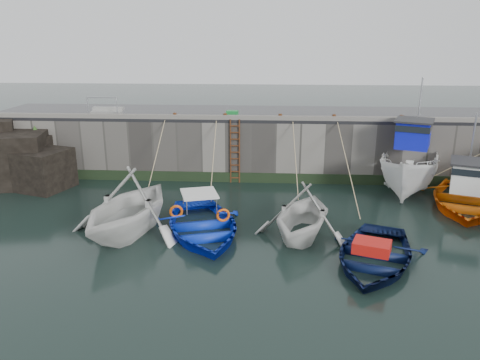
# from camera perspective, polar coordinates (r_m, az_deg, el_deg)

# --- Properties ---
(ground) EXTENTS (120.00, 120.00, 0.00)m
(ground) POSITION_cam_1_polar(r_m,az_deg,el_deg) (14.38, 4.56, -12.36)
(ground) COLOR black
(ground) RESTS_ON ground
(quay_back) EXTENTS (30.00, 5.00, 3.00)m
(quay_back) POSITION_cam_1_polar(r_m,az_deg,el_deg) (25.63, 4.28, 4.56)
(quay_back) COLOR slate
(quay_back) RESTS_ON ground
(road_back) EXTENTS (30.00, 5.00, 0.16)m
(road_back) POSITION_cam_1_polar(r_m,az_deg,el_deg) (25.33, 4.36, 8.05)
(road_back) COLOR black
(road_back) RESTS_ON quay_back
(kerb_back) EXTENTS (30.00, 0.30, 0.20)m
(kerb_back) POSITION_cam_1_polar(r_m,az_deg,el_deg) (22.98, 4.43, 7.57)
(kerb_back) COLOR slate
(kerb_back) RESTS_ON road_back
(algae_back) EXTENTS (30.00, 0.08, 0.50)m
(algae_back) POSITION_cam_1_polar(r_m,az_deg,el_deg) (23.49, 4.26, 0.23)
(algae_back) COLOR black
(algae_back) RESTS_ON ground
(rock_outcrop) EXTENTS (5.85, 4.24, 3.41)m
(rock_outcrop) POSITION_cam_1_polar(r_m,az_deg,el_deg) (25.69, -25.86, 2.35)
(rock_outcrop) COLOR black
(rock_outcrop) RESTS_ON ground
(ladder) EXTENTS (0.51, 0.08, 3.20)m
(ladder) POSITION_cam_1_polar(r_m,az_deg,el_deg) (23.15, -0.63, 3.47)
(ladder) COLOR #3F1E0F
(ladder) RESTS_ON ground
(boat_near_white) EXTENTS (5.68, 6.20, 2.77)m
(boat_near_white) POSITION_cam_1_polar(r_m,az_deg,el_deg) (18.17, -13.29, -6.23)
(boat_near_white) COLOR silver
(boat_near_white) RESTS_ON ground
(boat_near_white_rope) EXTENTS (0.04, 4.85, 3.10)m
(boat_near_white_rope) POSITION_cam_1_polar(r_m,az_deg,el_deg) (22.26, -10.00, -1.63)
(boat_near_white_rope) COLOR tan
(boat_near_white_rope) RESTS_ON ground
(boat_near_blue) EXTENTS (5.20, 6.22, 1.11)m
(boat_near_blue) POSITION_cam_1_polar(r_m,az_deg,el_deg) (17.72, -4.64, -6.42)
(boat_near_blue) COLOR #0D2FCE
(boat_near_blue) RESTS_ON ground
(boat_near_blue_rope) EXTENTS (0.04, 4.73, 3.10)m
(boat_near_blue_rope) POSITION_cam_1_polar(r_m,az_deg,el_deg) (21.86, -2.99, -1.74)
(boat_near_blue_rope) COLOR tan
(boat_near_blue_rope) RESTS_ON ground
(boat_near_blacktrim) EXTENTS (4.82, 5.22, 2.29)m
(boat_near_blacktrim) POSITION_cam_1_polar(r_m,az_deg,el_deg) (17.57, 7.53, -6.72)
(boat_near_blacktrim) COLOR silver
(boat_near_blacktrim) RESTS_ON ground
(boat_near_blacktrim_rope) EXTENTS (0.04, 4.75, 3.10)m
(boat_near_blacktrim_rope) POSITION_cam_1_polar(r_m,az_deg,el_deg) (21.75, 6.79, -1.94)
(boat_near_blacktrim_rope) COLOR tan
(boat_near_blacktrim_rope) RESTS_ON ground
(boat_near_navy) EXTENTS (4.94, 5.79, 1.02)m
(boat_near_navy) POSITION_cam_1_polar(r_m,az_deg,el_deg) (16.12, 15.92, -9.57)
(boat_near_navy) COLOR #09153C
(boat_near_navy) RESTS_ON ground
(boat_near_navy_rope) EXTENTS (0.04, 6.50, 3.10)m
(boat_near_navy_rope) POSITION_cam_1_polar(r_m,az_deg,el_deg) (21.07, 12.92, -2.91)
(boat_near_navy_rope) COLOR tan
(boat_near_navy_rope) RESTS_ON ground
(boat_far_white) EXTENTS (4.78, 7.11, 5.57)m
(boat_far_white) POSITION_cam_1_polar(r_m,az_deg,el_deg) (23.49, 20.06, 1.33)
(boat_far_white) COLOR white
(boat_far_white) RESTS_ON ground
(boat_far_orange) EXTENTS (6.07, 7.06, 4.23)m
(boat_far_orange) POSITION_cam_1_polar(r_m,az_deg,el_deg) (22.40, 25.83, -1.95)
(boat_far_orange) COLOR orange
(boat_far_orange) RESTS_ON ground
(fish_crate) EXTENTS (0.60, 0.48, 0.32)m
(fish_crate) POSITION_cam_1_polar(r_m,az_deg,el_deg) (23.79, -0.94, 8.08)
(fish_crate) COLOR #177F32
(fish_crate) RESTS_ON road_back
(railing) EXTENTS (1.60, 1.05, 1.00)m
(railing) POSITION_cam_1_polar(r_m,az_deg,el_deg) (25.48, -15.89, 8.14)
(railing) COLOR #A5A8AD
(railing) RESTS_ON road_back
(bollard_a) EXTENTS (0.18, 0.18, 0.28)m
(bollard_a) POSITION_cam_1_polar(r_m,az_deg,el_deg) (23.54, -7.95, 7.78)
(bollard_a) COLOR #3F1E0F
(bollard_a) RESTS_ON road_back
(bollard_b) EXTENTS (0.18, 0.18, 0.28)m
(bollard_b) POSITION_cam_1_polar(r_m,az_deg,el_deg) (23.18, -1.82, 7.79)
(bollard_b) COLOR #3F1E0F
(bollard_b) RESTS_ON road_back
(bollard_c) EXTENTS (0.18, 0.18, 0.28)m
(bollard_c) POSITION_cam_1_polar(r_m,az_deg,el_deg) (23.08, 4.93, 7.69)
(bollard_c) COLOR #3F1E0F
(bollard_c) RESTS_ON road_back
(bollard_d) EXTENTS (0.18, 0.18, 0.28)m
(bollard_d) POSITION_cam_1_polar(r_m,az_deg,el_deg) (23.29, 11.39, 7.51)
(bollard_d) COLOR #3F1E0F
(bollard_d) RESTS_ON road_back
(bollard_e) EXTENTS (0.18, 0.18, 0.28)m
(bollard_e) POSITION_cam_1_polar(r_m,az_deg,el_deg) (23.93, 19.06, 7.16)
(bollard_e) COLOR #3F1E0F
(bollard_e) RESTS_ON road_back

